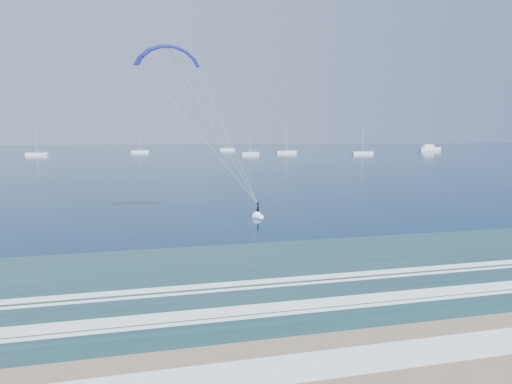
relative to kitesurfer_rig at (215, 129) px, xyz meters
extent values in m
plane|color=#072240|center=(1.61, -28.83, -9.11)|extent=(900.00, 900.00, 0.00)
cube|color=#1E423F|center=(1.61, -20.83, -9.09)|extent=(600.00, 22.00, 0.03)
cube|color=white|center=(1.61, -27.33, -9.07)|extent=(600.00, 0.90, 0.07)
cube|color=white|center=(1.61, -23.33, -9.07)|extent=(600.00, 1.10, 0.07)
cube|color=white|center=(1.61, -19.33, -9.07)|extent=(600.00, 0.70, 0.07)
cube|color=white|center=(1.61, -29.33, -9.00)|extent=(600.00, 2.00, 0.02)
cube|color=#BD6716|center=(4.79, 1.85, -9.07)|extent=(1.26, 0.40, 0.07)
imported|color=black|center=(4.79, 1.85, -8.26)|extent=(0.54, 0.66, 1.55)
cone|color=white|center=(4.64, 0.55, -9.03)|extent=(1.31, 1.74, 1.10)
cube|color=white|center=(157.27, 192.18, -8.15)|extent=(13.08, 3.49, 1.92)
cube|color=white|center=(156.27, 192.18, -6.32)|extent=(6.10, 2.79, 1.74)
cylinder|color=silver|center=(156.27, 192.18, -4.45)|extent=(0.16, 0.16, 2.00)
cube|color=white|center=(-51.92, 173.55, -8.51)|extent=(8.73, 2.40, 1.20)
cylinder|color=silver|center=(-51.92, 173.55, -2.52)|extent=(0.18, 0.18, 10.79)
cylinder|color=silver|center=(-50.72, 173.55, -7.11)|extent=(2.60, 0.12, 0.12)
cube|color=white|center=(-8.12, 195.53, -8.51)|extent=(8.26, 2.40, 1.20)
cylinder|color=silver|center=(-8.12, 195.53, -2.91)|extent=(0.18, 0.18, 10.00)
cylinder|color=silver|center=(-6.92, 195.53, -7.11)|extent=(2.60, 0.12, 0.12)
cube|color=white|center=(40.26, 156.06, -8.51)|extent=(7.78, 2.40, 1.20)
cylinder|color=silver|center=(40.26, 156.06, -3.05)|extent=(0.18, 0.18, 9.72)
cylinder|color=silver|center=(41.46, 156.06, -7.11)|extent=(2.60, 0.12, 0.12)
cube|color=white|center=(41.99, 222.43, -8.51)|extent=(8.99, 2.40, 1.20)
cylinder|color=silver|center=(41.99, 222.43, -2.42)|extent=(0.18, 0.18, 10.99)
cylinder|color=silver|center=(43.19, 222.43, -7.11)|extent=(2.60, 0.12, 0.12)
cube|color=white|center=(61.95, 170.45, -8.51)|extent=(9.96, 2.40, 1.20)
cylinder|color=silver|center=(61.95, 170.45, -1.80)|extent=(0.18, 0.18, 12.23)
cylinder|color=silver|center=(63.15, 170.45, -7.11)|extent=(2.60, 0.12, 0.12)
cube|color=white|center=(93.51, 151.83, -8.51)|extent=(10.01, 2.40, 1.20)
cylinder|color=silver|center=(93.51, 151.83, -1.81)|extent=(0.18, 0.18, 12.19)
cylinder|color=silver|center=(94.71, 151.83, -7.11)|extent=(2.60, 0.12, 0.12)
camera|label=1|loc=(-6.90, -44.13, -0.66)|focal=32.00mm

